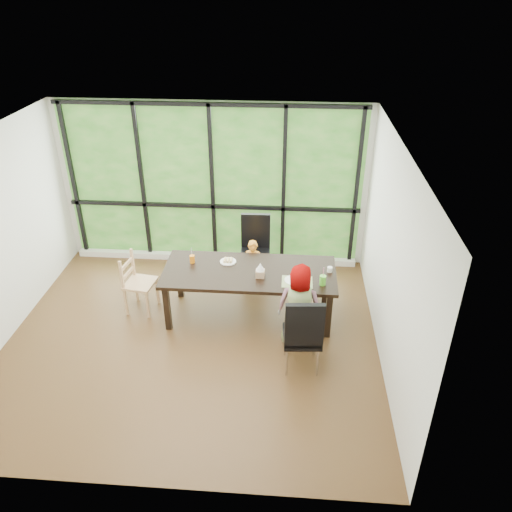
% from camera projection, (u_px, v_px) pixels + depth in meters
% --- Properties ---
extents(ground, '(5.00, 5.00, 0.00)m').
position_uv_depth(ground, '(192.00, 339.00, 6.79)').
color(ground, black).
rests_on(ground, ground).
extents(back_wall, '(5.00, 0.00, 5.00)m').
position_uv_depth(back_wall, '(213.00, 185.00, 8.06)').
color(back_wall, silver).
rests_on(back_wall, ground).
extents(foliage_backdrop, '(4.80, 0.02, 2.65)m').
position_uv_depth(foliage_backdrop, '(213.00, 185.00, 8.04)').
color(foliage_backdrop, '#1F5016').
rests_on(foliage_backdrop, back_wall).
extents(window_mullions, '(4.80, 0.06, 2.65)m').
position_uv_depth(window_mullions, '(212.00, 186.00, 8.01)').
color(window_mullions, black).
rests_on(window_mullions, back_wall).
extents(window_sill, '(4.80, 0.12, 0.10)m').
position_uv_depth(window_sill, '(215.00, 257.00, 8.62)').
color(window_sill, silver).
rests_on(window_sill, ground).
extents(dining_table, '(2.42, 1.07, 0.75)m').
position_uv_depth(dining_table, '(250.00, 293.00, 7.09)').
color(dining_table, black).
rests_on(dining_table, ground).
extents(chair_window_leather, '(0.47, 0.47, 1.08)m').
position_uv_depth(chair_window_leather, '(255.00, 250.00, 7.84)').
color(chair_window_leather, black).
rests_on(chair_window_leather, ground).
extents(chair_interior_leather, '(0.49, 0.49, 1.08)m').
position_uv_depth(chair_interior_leather, '(302.00, 331.00, 6.08)').
color(chair_interior_leather, black).
rests_on(chair_interior_leather, ground).
extents(chair_end_beech, '(0.46, 0.48, 0.90)m').
position_uv_depth(chair_end_beech, '(140.00, 283.00, 7.17)').
color(chair_end_beech, tan).
rests_on(chair_end_beech, ground).
extents(child_toddler, '(0.35, 0.25, 0.89)m').
position_uv_depth(child_toddler, '(253.00, 267.00, 7.58)').
color(child_toddler, orange).
rests_on(child_toddler, ground).
extents(child_older, '(0.62, 0.45, 1.19)m').
position_uv_depth(child_older, '(300.00, 306.00, 6.44)').
color(child_older, slate).
rests_on(child_older, ground).
extents(placemat, '(0.41, 0.30, 0.01)m').
position_uv_depth(placemat, '(297.00, 282.00, 6.65)').
color(placemat, tan).
rests_on(placemat, dining_table).
extents(plate_far, '(0.23, 0.23, 0.01)m').
position_uv_depth(plate_far, '(228.00, 262.00, 7.11)').
color(plate_far, white).
rests_on(plate_far, dining_table).
extents(plate_near, '(0.25, 0.25, 0.02)m').
position_uv_depth(plate_near, '(294.00, 280.00, 6.67)').
color(plate_near, white).
rests_on(plate_near, dining_table).
extents(orange_cup, '(0.07, 0.07, 0.12)m').
position_uv_depth(orange_cup, '(192.00, 259.00, 7.07)').
color(orange_cup, orange).
rests_on(orange_cup, dining_table).
extents(green_cup, '(0.09, 0.09, 0.14)m').
position_uv_depth(green_cup, '(323.00, 280.00, 6.57)').
color(green_cup, '#5FDB35').
rests_on(green_cup, dining_table).
extents(white_mug, '(0.07, 0.07, 0.07)m').
position_uv_depth(white_mug, '(330.00, 269.00, 6.86)').
color(white_mug, white).
rests_on(white_mug, dining_table).
extents(tissue_box, '(0.12, 0.12, 0.10)m').
position_uv_depth(tissue_box, '(260.00, 273.00, 6.74)').
color(tissue_box, tan).
rests_on(tissue_box, dining_table).
extents(crepe_rolls_far, '(0.15, 0.12, 0.04)m').
position_uv_depth(crepe_rolls_far, '(228.00, 260.00, 7.09)').
color(crepe_rolls_far, tan).
rests_on(crepe_rolls_far, plate_far).
extents(crepe_rolls_near, '(0.05, 0.12, 0.04)m').
position_uv_depth(crepe_rolls_near, '(294.00, 279.00, 6.66)').
color(crepe_rolls_near, tan).
rests_on(crepe_rolls_near, plate_near).
extents(straw_white, '(0.01, 0.04, 0.20)m').
position_uv_depth(straw_white, '(192.00, 253.00, 7.02)').
color(straw_white, white).
rests_on(straw_white, orange_cup).
extents(straw_pink, '(0.01, 0.04, 0.20)m').
position_uv_depth(straw_pink, '(323.00, 273.00, 6.51)').
color(straw_pink, pink).
rests_on(straw_pink, green_cup).
extents(tissue, '(0.12, 0.12, 0.11)m').
position_uv_depth(tissue, '(260.00, 267.00, 6.69)').
color(tissue, white).
rests_on(tissue, tissue_box).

